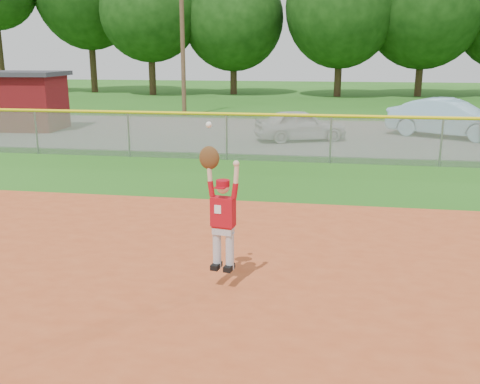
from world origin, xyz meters
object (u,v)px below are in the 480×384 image
Objects in this scene: ballplayer at (221,210)px; utility_shed at (25,100)px; car_blue at (449,118)px; car_white_a at (300,125)px.

utility_shed is at bearing 128.44° from ballplayer.
utility_shed is at bearing 121.16° from car_blue.
car_white_a is 0.99× the size of utility_shed.
utility_shed is 1.68× the size of ballplayer.
car_blue is 1.31× the size of utility_shed.
car_blue reaches higher than car_white_a.
car_blue is 18.31m from utility_shed.
ballplayer is at bearing -172.89° from car_blue.
car_blue is 16.99m from ballplayer.
utility_shed is (-18.29, -0.69, 0.52)m from car_blue.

